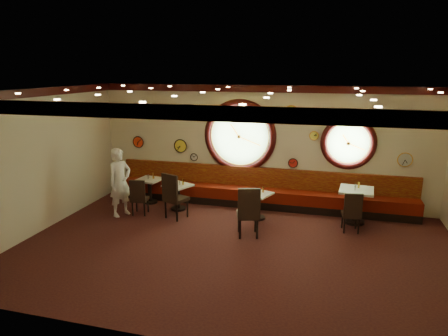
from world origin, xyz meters
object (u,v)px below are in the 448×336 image
condiment_d_salt (355,186)px  condiment_d_bottle (359,185)px  table_b (178,194)px  chair_b (173,193)px  condiment_b_pepper (180,183)px  condiment_d_pepper (355,188)px  chair_d (352,210)px  condiment_a_bottle (153,176)px  table_d (356,202)px  chair_a (139,195)px  table_a (150,188)px  condiment_a_pepper (148,177)px  table_c (258,203)px  condiment_b_salt (176,183)px  condiment_c_salt (256,191)px  chair_c (249,209)px  condiment_c_bottle (263,189)px  condiment_c_pepper (258,191)px  condiment_a_salt (149,176)px  condiment_b_bottle (183,182)px  waiter (120,182)px

condiment_d_salt → condiment_d_bottle: (0.08, 0.04, 0.02)m
table_b → chair_b: chair_b is taller
condiment_b_pepper → condiment_d_pepper: size_ratio=0.91×
chair_d → condiment_a_bottle: chair_d is taller
table_d → chair_a: 5.30m
chair_d → table_a: bearing=164.8°
table_a → condiment_a_pepper: condiment_a_pepper is taller
table_a → chair_a: bearing=-80.6°
table_c → condiment_b_salt: (-2.20, 0.14, 0.31)m
condiment_c_salt → condiment_d_pepper: condiment_d_pepper is taller
chair_c → chair_b: bearing=146.0°
condiment_a_pepper → condiment_b_salt: bearing=-16.7°
condiment_b_salt → condiment_a_bottle: 0.87m
table_c → condiment_b_salt: 2.23m
condiment_d_bottle → condiment_d_pepper: bearing=-114.1°
condiment_d_bottle → table_b: bearing=-175.7°
table_c → condiment_c_bottle: condiment_c_bottle is taller
condiment_a_pepper → chair_a: bearing=-79.0°
condiment_b_salt → condiment_d_bottle: 4.57m
condiment_c_pepper → condiment_a_bottle: bearing=170.8°
table_c → condiment_a_salt: size_ratio=8.02×
chair_a → condiment_b_salt: (0.73, 0.67, 0.19)m
condiment_a_pepper → condiment_b_bottle: size_ratio=0.71×
table_a → table_c: table_a is taller
condiment_a_pepper → condiment_d_pepper: (5.37, -0.17, 0.16)m
condiment_a_pepper → condiment_d_pepper: 5.38m
table_d → chair_a: (-5.23, -0.87, 0.00)m
condiment_a_bottle → table_a: bearing=-148.4°
chair_d → condiment_b_salt: (-4.40, 0.43, 0.18)m
condiment_a_pepper → condiment_d_bottle: bearing=0.4°
table_a → condiment_c_bottle: (3.20, -0.33, 0.31)m
chair_a → condiment_b_bottle: (0.93, 0.68, 0.22)m
condiment_d_pepper → chair_c: bearing=-148.0°
condiment_b_bottle → table_c: bearing=-4.4°
table_b → condiment_d_pepper: condiment_d_pepper is taller
table_a → waiter: waiter is taller
condiment_c_bottle → condiment_d_bottle: bearing=9.0°
condiment_c_salt → condiment_d_salt: (2.33, 0.37, 0.19)m
chair_a → condiment_d_bottle: 5.39m
chair_c → chair_d: (2.19, 0.87, -0.12)m
chair_c → table_b: bearing=132.4°
chair_d → condiment_d_bottle: 0.85m
table_c → condiment_c_pepper: bearing=55.2°
chair_c → table_d: bearing=16.4°
chair_b → condiment_c_pepper: chair_b is taller
table_b → condiment_a_pepper: condiment_a_pepper is taller
chair_b → chair_c: chair_b is taller
table_d → condiment_a_bottle: same height
chair_c → condiment_d_bottle: (2.34, 1.61, 0.26)m
chair_c → condiment_c_bottle: size_ratio=4.68×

